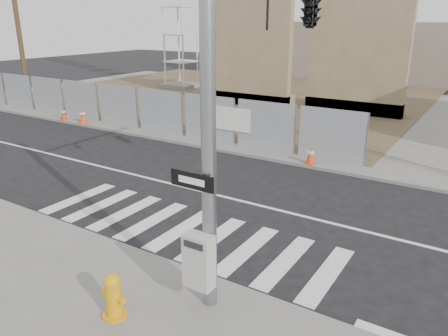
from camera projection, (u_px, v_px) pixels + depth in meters
The scene contains 12 objects.
ground at pixel (231, 198), 13.53m from camera, with size 100.00×100.00×0.00m, color black.
sidewalk_far at pixel (360, 116), 24.68m from camera, with size 50.00×20.00×0.12m, color slate.
signal_pole at pixel (282, 44), 9.08m from camera, with size 0.96×5.87×7.00m.
chain_link_fence at pixel (115, 105), 22.23m from camera, with size 24.60×0.04×2.00m, color gray.
concrete_wall_left at pixel (246, 52), 26.42m from camera, with size 6.00×1.30×8.00m.
concrete_wall_right at pixel (357, 55), 23.93m from camera, with size 5.50×1.30×8.00m.
utility_pole_left at pixel (17, 20), 25.36m from camera, with size 1.60×0.28×10.00m.
fire_hydrant at pixel (113, 296), 7.87m from camera, with size 0.54×0.51×0.87m.
traffic_cone_a at pixel (63, 114), 23.42m from camera, with size 0.39×0.39×0.67m.
traffic_cone_b at pixel (83, 116), 22.63m from camera, with size 0.45×0.45×0.78m.
traffic_cone_c at pixel (207, 131), 19.88m from camera, with size 0.41×0.41×0.64m.
traffic_cone_d at pixel (310, 155), 16.29m from camera, with size 0.40×0.40×0.68m.
Camera 1 is at (6.52, -10.65, 5.29)m, focal length 35.00 mm.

